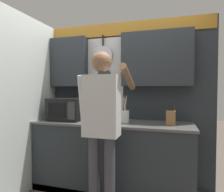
% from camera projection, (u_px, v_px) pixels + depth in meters
% --- Properties ---
extents(ground_plane, '(14.00, 14.00, 0.00)m').
position_uv_depth(ground_plane, '(112.00, 190.00, 2.73)').
color(ground_plane, brown).
extents(base_cabinet_counter, '(2.12, 0.64, 0.94)m').
position_uv_depth(base_cabinet_counter, '(112.00, 156.00, 2.71)').
color(base_cabinet_counter, '#23282D').
rests_on(base_cabinet_counter, ground_plane).
extents(back_wall_unit, '(2.69, 0.20, 2.35)m').
position_uv_depth(back_wall_unit, '(119.00, 84.00, 2.94)').
color(back_wall_unit, '#23282D').
rests_on(back_wall_unit, ground_plane).
extents(side_wall, '(0.04, 1.60, 2.35)m').
position_uv_depth(side_wall, '(24.00, 105.00, 2.61)').
color(side_wall, silver).
rests_on(side_wall, ground_plane).
extents(microwave, '(0.47, 0.38, 0.31)m').
position_uv_depth(microwave, '(67.00, 109.00, 2.86)').
color(microwave, black).
rests_on(microwave, base_cabinet_counter).
extents(knife_block, '(0.11, 0.15, 0.26)m').
position_uv_depth(knife_block, '(171.00, 117.00, 2.46)').
color(knife_block, brown).
rests_on(knife_block, base_cabinet_counter).
extents(utensil_crock, '(0.12, 0.12, 0.36)m').
position_uv_depth(utensil_crock, '(125.00, 115.00, 2.63)').
color(utensil_crock, white).
rests_on(utensil_crock, base_cabinet_counter).
extents(person, '(0.54, 0.67, 1.78)m').
position_uv_depth(person, '(102.00, 118.00, 2.15)').
color(person, '#383842').
rests_on(person, ground_plane).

